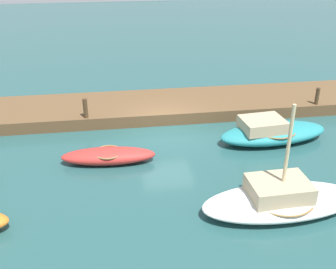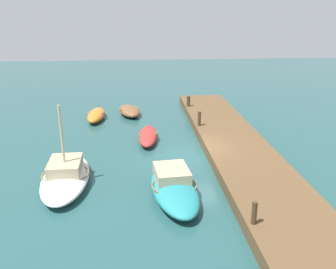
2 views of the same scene
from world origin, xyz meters
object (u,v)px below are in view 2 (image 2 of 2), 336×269
(mooring_post_mid_west, at_px, (199,119))
(mooring_post_mid_east, at_px, (188,101))
(sailboat_white, at_px, (66,175))
(motorboat_teal, at_px, (174,187))
(rowboat_brown, at_px, (129,111))
(rowboat_red, at_px, (148,136))
(mooring_post_west, at_px, (254,213))
(rowboat_orange, at_px, (96,115))

(mooring_post_mid_west, height_order, mooring_post_mid_east, mooring_post_mid_west)
(sailboat_white, distance_m, mooring_post_mid_east, 14.12)
(sailboat_white, xyz_separation_m, motorboat_teal, (-1.64, -5.04, 0.02))
(sailboat_white, relative_size, rowboat_brown, 1.60)
(rowboat_red, distance_m, mooring_post_west, 11.34)
(rowboat_orange, height_order, mooring_post_mid_east, mooring_post_mid_east)
(sailboat_white, bearing_deg, mooring_post_west, -125.27)
(rowboat_red, relative_size, mooring_post_mid_east, 4.83)
(sailboat_white, bearing_deg, mooring_post_mid_east, -34.41)
(rowboat_red, bearing_deg, mooring_post_mid_east, -25.58)
(mooring_post_mid_east, bearing_deg, sailboat_white, 147.42)
(rowboat_red, bearing_deg, rowboat_brown, 15.74)
(rowboat_brown, distance_m, mooring_post_mid_east, 4.78)
(rowboat_orange, relative_size, mooring_post_mid_west, 3.85)
(sailboat_white, xyz_separation_m, mooring_post_mid_east, (11.89, -7.60, 0.55))
(rowboat_orange, xyz_separation_m, motorboat_teal, (-12.41, -4.67, 0.11))
(motorboat_teal, distance_m, rowboat_brown, 13.59)
(mooring_post_mid_east, bearing_deg, mooring_post_west, 180.00)
(rowboat_orange, height_order, mooring_post_west, mooring_post_west)
(rowboat_brown, bearing_deg, rowboat_orange, 98.14)
(rowboat_red, height_order, mooring_post_west, mooring_post_west)
(rowboat_orange, bearing_deg, sailboat_white, -178.39)
(rowboat_brown, bearing_deg, motorboat_teal, 175.38)
(rowboat_orange, xyz_separation_m, mooring_post_mid_west, (-4.03, -7.23, 0.72))
(rowboat_red, bearing_deg, mooring_post_mid_west, -70.25)
(sailboat_white, relative_size, mooring_post_west, 6.28)
(rowboat_red, distance_m, motorboat_teal, 7.45)
(rowboat_orange, xyz_separation_m, mooring_post_west, (-15.79, -7.23, 0.69))
(rowboat_orange, distance_m, rowboat_brown, 2.69)
(mooring_post_mid_west, bearing_deg, mooring_post_mid_east, 0.00)
(motorboat_teal, distance_m, mooring_post_mid_west, 8.78)
(mooring_post_west, relative_size, mooring_post_mid_west, 0.93)
(rowboat_orange, bearing_deg, rowboat_brown, -64.48)
(mooring_post_mid_west, bearing_deg, mooring_post_west, 180.00)
(rowboat_brown, relative_size, mooring_post_west, 3.93)
(rowboat_orange, xyz_separation_m, mooring_post_mid_east, (1.12, -7.23, 0.65))
(rowboat_brown, xyz_separation_m, mooring_post_mid_west, (-5.04, -4.73, 0.73))
(motorboat_teal, xyz_separation_m, mooring_post_mid_east, (13.53, -2.56, 0.54))
(rowboat_red, distance_m, sailboat_white, 7.08)
(mooring_post_mid_west, xyz_separation_m, mooring_post_mid_east, (5.15, 0.00, -0.07))
(rowboat_red, bearing_deg, mooring_post_west, -158.24)
(rowboat_brown, xyz_separation_m, mooring_post_mid_east, (0.12, -4.73, 0.65))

